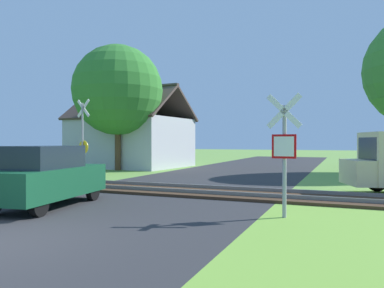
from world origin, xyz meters
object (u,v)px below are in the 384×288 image
at_px(house, 131,140).
at_px(parked_car, 47,176).
at_px(stop_sign_near, 284,148).
at_px(crossing_sign_far, 83,137).
at_px(tree_left, 118,90).

distance_m(house, parked_car, 17.34).
relative_size(stop_sign_near, parked_car, 0.74).
bearing_deg(stop_sign_near, house, -46.16).
bearing_deg(crossing_sign_far, house, 120.14).
height_order(stop_sign_near, tree_left, tree_left).
xyz_separation_m(house, parked_car, (6.89, -15.88, -1.09)).
height_order(tree_left, parked_car, tree_left).
bearing_deg(tree_left, parked_car, -64.95).
bearing_deg(tree_left, house, 107.57).
relative_size(crossing_sign_far, tree_left, 0.48).
bearing_deg(parked_car, stop_sign_near, 0.67).
distance_m(stop_sign_near, crossing_sign_far, 11.45).
xyz_separation_m(stop_sign_near, house, (-13.51, 14.84, 0.25)).
xyz_separation_m(crossing_sign_far, tree_left, (-2.16, 6.23, 3.15)).
height_order(crossing_sign_far, house, house).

